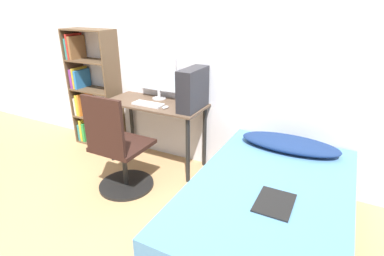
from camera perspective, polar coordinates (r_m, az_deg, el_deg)
name	(u,v)px	position (r m, az deg, el deg)	size (l,w,h in m)	color
ground_plane	(120,224)	(2.81, -13.57, -17.42)	(14.00, 14.00, 0.00)	tan
wall_back	(192,57)	(3.34, 0.04, 13.45)	(8.00, 0.05, 2.50)	silver
desk	(156,114)	(3.42, -6.95, 2.76)	(1.15, 0.50, 0.76)	brown
bookshelf	(89,91)	(4.17, -19.00, 6.65)	(0.66, 0.30, 1.50)	brown
office_chair	(119,155)	(3.06, -13.70, -5.04)	(0.57, 0.57, 1.03)	black
bed	(267,214)	(2.50, 14.13, -15.66)	(1.17, 1.88, 0.53)	#4C3D2D
pillow	(290,144)	(2.92, 18.08, -2.86)	(0.89, 0.36, 0.11)	navy
magazine	(275,203)	(2.16, 15.45, -13.56)	(0.24, 0.32, 0.01)	black
monitor	(158,76)	(3.46, -6.45, 9.89)	(0.48, 0.16, 0.49)	#B7B7BC
keyboard	(148,104)	(3.32, -8.36, 4.52)	(0.35, 0.14, 0.02)	silver
pc_tower	(193,89)	(3.10, 0.19, 7.42)	(0.17, 0.44, 0.43)	#232328
mouse	(165,107)	(3.19, -5.09, 3.98)	(0.06, 0.09, 0.02)	silver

